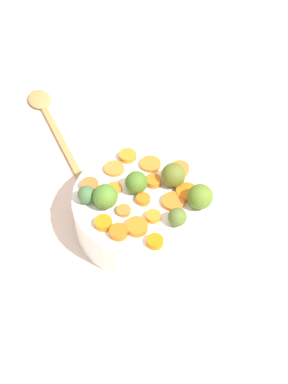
% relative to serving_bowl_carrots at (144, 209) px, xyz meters
% --- Properties ---
extents(tabletop, '(2.40, 2.40, 0.02)m').
position_rel_serving_bowl_carrots_xyz_m(tabletop, '(0.01, 0.01, -0.05)').
color(tabletop, beige).
rests_on(tabletop, ground).
extents(serving_bowl_carrots, '(0.25, 0.25, 0.07)m').
position_rel_serving_bowl_carrots_xyz_m(serving_bowl_carrots, '(0.00, 0.00, 0.00)').
color(serving_bowl_carrots, white).
rests_on(serving_bowl_carrots, tabletop).
extents(carrot_slice_0, '(0.05, 0.05, 0.01)m').
position_rel_serving_bowl_carrots_xyz_m(carrot_slice_0, '(-0.08, -0.05, 0.04)').
color(carrot_slice_0, orange).
rests_on(carrot_slice_0, serving_bowl_carrots).
extents(carrot_slice_1, '(0.05, 0.05, 0.01)m').
position_rel_serving_bowl_carrots_xyz_m(carrot_slice_1, '(0.03, 0.07, 0.04)').
color(carrot_slice_1, orange).
rests_on(carrot_slice_1, serving_bowl_carrots).
extents(carrot_slice_2, '(0.03, 0.03, 0.01)m').
position_rel_serving_bowl_carrots_xyz_m(carrot_slice_2, '(0.00, 0.02, 0.04)').
color(carrot_slice_2, orange).
rests_on(carrot_slice_2, serving_bowl_carrots).
extents(carrot_slice_3, '(0.04, 0.04, 0.01)m').
position_rel_serving_bowl_carrots_xyz_m(carrot_slice_3, '(0.06, 0.07, 0.04)').
color(carrot_slice_3, orange).
rests_on(carrot_slice_3, serving_bowl_carrots).
extents(carrot_slice_4, '(0.04, 0.04, 0.01)m').
position_rel_serving_bowl_carrots_xyz_m(carrot_slice_4, '(0.08, 0.05, 0.04)').
color(carrot_slice_4, orange).
rests_on(carrot_slice_4, serving_bowl_carrots).
extents(carrot_slice_5, '(0.05, 0.05, 0.01)m').
position_rel_serving_bowl_carrots_xyz_m(carrot_slice_5, '(-0.03, -0.07, 0.04)').
color(carrot_slice_5, orange).
rests_on(carrot_slice_5, serving_bowl_carrots).
extents(carrot_slice_6, '(0.03, 0.03, 0.01)m').
position_rel_serving_bowl_carrots_xyz_m(carrot_slice_6, '(0.04, 0.03, 0.04)').
color(carrot_slice_6, orange).
rests_on(carrot_slice_6, serving_bowl_carrots).
extents(carrot_slice_7, '(0.04, 0.04, 0.01)m').
position_rel_serving_bowl_carrots_xyz_m(carrot_slice_7, '(0.04, -0.07, 0.04)').
color(carrot_slice_7, orange).
rests_on(carrot_slice_7, serving_bowl_carrots).
extents(carrot_slice_8, '(0.03, 0.03, 0.01)m').
position_rel_serving_bowl_carrots_xyz_m(carrot_slice_8, '(0.00, 0.10, 0.04)').
color(carrot_slice_8, orange).
rests_on(carrot_slice_8, serving_bowl_carrots).
extents(carrot_slice_9, '(0.04, 0.04, 0.01)m').
position_rel_serving_bowl_carrots_xyz_m(carrot_slice_9, '(-0.02, -0.03, 0.04)').
color(carrot_slice_9, orange).
rests_on(carrot_slice_9, serving_bowl_carrots).
extents(carrot_slice_10, '(0.03, 0.03, 0.01)m').
position_rel_serving_bowl_carrots_xyz_m(carrot_slice_10, '(0.05, -0.02, 0.04)').
color(carrot_slice_10, orange).
rests_on(carrot_slice_10, serving_bowl_carrots).
extents(carrot_slice_11, '(0.04, 0.04, 0.01)m').
position_rel_serving_bowl_carrots_xyz_m(carrot_slice_11, '(0.09, -0.04, 0.04)').
color(carrot_slice_11, orange).
rests_on(carrot_slice_11, serving_bowl_carrots).
extents(carrot_slice_12, '(0.05, 0.05, 0.01)m').
position_rel_serving_bowl_carrots_xyz_m(carrot_slice_12, '(-0.07, 0.01, 0.04)').
color(carrot_slice_12, orange).
rests_on(carrot_slice_12, serving_bowl_carrots).
extents(carrot_slice_13, '(0.04, 0.04, 0.01)m').
position_rel_serving_bowl_carrots_xyz_m(carrot_slice_13, '(0.01, -0.10, 0.04)').
color(carrot_slice_13, orange).
rests_on(carrot_slice_13, serving_bowl_carrots).
extents(carrot_slice_14, '(0.03, 0.03, 0.01)m').
position_rel_serving_bowl_carrots_xyz_m(carrot_slice_14, '(-0.00, 0.05, 0.04)').
color(carrot_slice_14, orange).
rests_on(carrot_slice_14, serving_bowl_carrots).
extents(carrot_slice_15, '(0.04, 0.04, 0.01)m').
position_rel_serving_bowl_carrots_xyz_m(carrot_slice_15, '(-0.05, 0.03, 0.04)').
color(carrot_slice_15, orange).
rests_on(carrot_slice_15, serving_bowl_carrots).
extents(brussels_sprout_0, '(0.04, 0.04, 0.04)m').
position_rel_serving_bowl_carrots_xyz_m(brussels_sprout_0, '(-0.06, -0.02, 0.06)').
color(brussels_sprout_0, '#606B24').
rests_on(brussels_sprout_0, serving_bowl_carrots).
extents(brussels_sprout_1, '(0.03, 0.03, 0.03)m').
position_rel_serving_bowl_carrots_xyz_m(brussels_sprout_1, '(-0.04, 0.07, 0.05)').
color(brussels_sprout_1, '#576F2D').
rests_on(brussels_sprout_1, serving_bowl_carrots).
extents(brussels_sprout_2, '(0.04, 0.04, 0.04)m').
position_rel_serving_bowl_carrots_xyz_m(brussels_sprout_2, '(0.01, -0.02, 0.06)').
color(brussels_sprout_2, '#4B7624').
rests_on(brussels_sprout_2, serving_bowl_carrots).
extents(brussels_sprout_3, '(0.04, 0.04, 0.04)m').
position_rel_serving_bowl_carrots_xyz_m(brussels_sprout_3, '(-0.09, 0.04, 0.06)').
color(brussels_sprout_3, '#5C7D26').
rests_on(brussels_sprout_3, serving_bowl_carrots).
extents(brussels_sprout_4, '(0.04, 0.04, 0.04)m').
position_rel_serving_bowl_carrots_xyz_m(brussels_sprout_4, '(0.07, 0.01, 0.06)').
color(brussels_sprout_4, '#4F8029').
rests_on(brussels_sprout_4, serving_bowl_carrots).
extents(brussels_sprout_5, '(0.03, 0.03, 0.03)m').
position_rel_serving_bowl_carrots_xyz_m(brussels_sprout_5, '(0.10, -0.01, 0.05)').
color(brussels_sprout_5, '#446D3E').
rests_on(brussels_sprout_5, serving_bowl_carrots).
extents(wooden_spoon, '(0.10, 0.32, 0.01)m').
position_rel_serving_bowl_carrots_xyz_m(wooden_spoon, '(0.15, -0.34, -0.03)').
color(wooden_spoon, '#AA8C4D').
rests_on(wooden_spoon, tabletop).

